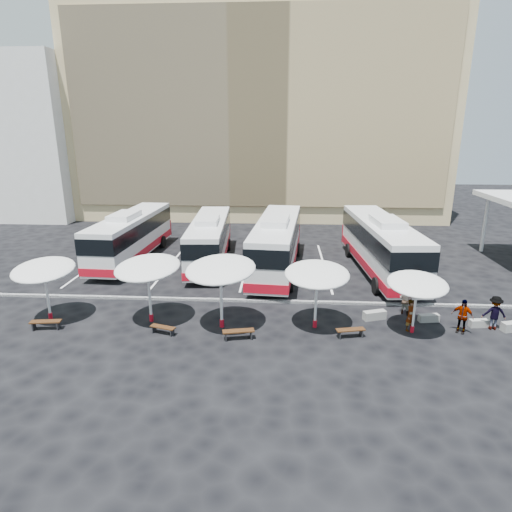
# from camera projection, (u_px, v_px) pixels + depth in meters

# --- Properties ---
(ground) EXTENTS (120.00, 120.00, 0.00)m
(ground) POSITION_uv_depth(u_px,v_px,m) (237.00, 305.00, 25.87)
(ground) COLOR black
(ground) RESTS_ON ground
(sandstone_building) EXTENTS (42.00, 18.25, 29.60)m
(sandstone_building) POSITION_uv_depth(u_px,v_px,m) (262.00, 108.00, 52.71)
(sandstone_building) COLOR tan
(sandstone_building) RESTS_ON ground
(apartment_block) EXTENTS (14.00, 14.00, 18.00)m
(apartment_block) POSITION_uv_depth(u_px,v_px,m) (30.00, 139.00, 51.68)
(apartment_block) COLOR silver
(apartment_block) RESTS_ON ground
(curb_divider) EXTENTS (34.00, 0.25, 0.15)m
(curb_divider) POSITION_uv_depth(u_px,v_px,m) (237.00, 300.00, 26.33)
(curb_divider) COLOR black
(curb_divider) RESTS_ON ground
(bay_lines) EXTENTS (24.15, 12.00, 0.01)m
(bay_lines) POSITION_uv_depth(u_px,v_px,m) (247.00, 264.00, 33.52)
(bay_lines) COLOR white
(bay_lines) RESTS_ON ground
(bus_0) EXTENTS (3.36, 12.68, 3.99)m
(bus_0) POSITION_uv_depth(u_px,v_px,m) (131.00, 234.00, 34.39)
(bus_0) COLOR silver
(bus_0) RESTS_ON ground
(bus_1) EXTENTS (3.35, 12.16, 3.82)m
(bus_1) POSITION_uv_depth(u_px,v_px,m) (210.00, 238.00, 33.53)
(bus_1) COLOR silver
(bus_1) RESTS_ON ground
(bus_2) EXTENTS (3.92, 13.44, 4.20)m
(bus_2) POSITION_uv_depth(u_px,v_px,m) (277.00, 242.00, 31.68)
(bus_2) COLOR silver
(bus_2) RESTS_ON ground
(bus_3) EXTENTS (3.79, 13.60, 4.27)m
(bus_3) POSITION_uv_depth(u_px,v_px,m) (380.00, 243.00, 31.19)
(bus_3) COLOR silver
(bus_3) RESTS_ON ground
(sunshade_0) EXTENTS (3.50, 3.54, 3.42)m
(sunshade_0) POSITION_uv_depth(u_px,v_px,m) (44.00, 270.00, 23.07)
(sunshade_0) COLOR silver
(sunshade_0) RESTS_ON ground
(sunshade_1) EXTENTS (4.38, 4.41, 3.66)m
(sunshade_1) POSITION_uv_depth(u_px,v_px,m) (148.00, 268.00, 22.79)
(sunshade_1) COLOR silver
(sunshade_1) RESTS_ON ground
(sunshade_2) EXTENTS (4.69, 4.72, 3.83)m
(sunshade_2) POSITION_uv_depth(u_px,v_px,m) (221.00, 269.00, 22.05)
(sunshade_2) COLOR silver
(sunshade_2) RESTS_ON ground
(sunshade_3) EXTENTS (3.47, 3.52, 3.53)m
(sunshade_3) POSITION_uv_depth(u_px,v_px,m) (317.00, 274.00, 22.11)
(sunshade_3) COLOR silver
(sunshade_3) RESTS_ON ground
(sunshade_4) EXTENTS (3.19, 3.23, 3.15)m
(sunshade_4) POSITION_uv_depth(u_px,v_px,m) (417.00, 284.00, 21.62)
(sunshade_4) COLOR silver
(sunshade_4) RESTS_ON ground
(wood_bench_0) EXTENTS (1.62, 0.64, 0.48)m
(wood_bench_0) POSITION_uv_depth(u_px,v_px,m) (46.00, 323.00, 22.60)
(wood_bench_0) COLOR #311A0B
(wood_bench_0) RESTS_ON ground
(wood_bench_1) EXTENTS (1.41, 0.75, 0.42)m
(wood_bench_1) POSITION_uv_depth(u_px,v_px,m) (163.00, 328.00, 22.11)
(wood_bench_1) COLOR #311A0B
(wood_bench_1) RESTS_ON ground
(wood_bench_2) EXTENTS (1.65, 0.75, 0.49)m
(wood_bench_2) POSITION_uv_depth(u_px,v_px,m) (238.00, 332.00, 21.53)
(wood_bench_2) COLOR #311A0B
(wood_bench_2) RESTS_ON ground
(wood_bench_3) EXTENTS (1.52, 0.70, 0.45)m
(wood_bench_3) POSITION_uv_depth(u_px,v_px,m) (350.00, 331.00, 21.76)
(wood_bench_3) COLOR #311A0B
(wood_bench_3) RESTS_ON ground
(conc_bench_0) EXTENTS (1.35, 0.81, 0.48)m
(conc_bench_0) POSITION_uv_depth(u_px,v_px,m) (375.00, 315.00, 23.85)
(conc_bench_0) COLOR gray
(conc_bench_0) RESTS_ON ground
(conc_bench_1) EXTENTS (1.15, 0.54, 0.41)m
(conc_bench_1) POSITION_uv_depth(u_px,v_px,m) (429.00, 318.00, 23.57)
(conc_bench_1) COLOR gray
(conc_bench_1) RESTS_ON ground
(conc_bench_2) EXTENTS (1.11, 0.49, 0.40)m
(conc_bench_2) POSITION_uv_depth(u_px,v_px,m) (480.00, 323.00, 22.96)
(conc_bench_2) COLOR gray
(conc_bench_2) RESTS_ON ground
(passenger_0) EXTENTS (0.75, 0.72, 1.72)m
(passenger_0) POSITION_uv_depth(u_px,v_px,m) (411.00, 315.00, 22.35)
(passenger_0) COLOR black
(passenger_0) RESTS_ON ground
(passenger_1) EXTENTS (1.04, 1.05, 1.71)m
(passenger_1) POSITION_uv_depth(u_px,v_px,m) (406.00, 300.00, 24.38)
(passenger_1) COLOR black
(passenger_1) RESTS_ON ground
(passenger_2) EXTENTS (1.15, 0.98, 1.85)m
(passenger_2) POSITION_uv_depth(u_px,v_px,m) (462.00, 316.00, 22.12)
(passenger_2) COLOR black
(passenger_2) RESTS_ON ground
(passenger_3) EXTENTS (1.26, 0.81, 1.86)m
(passenger_3) POSITION_uv_depth(u_px,v_px,m) (495.00, 313.00, 22.48)
(passenger_3) COLOR black
(passenger_3) RESTS_ON ground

